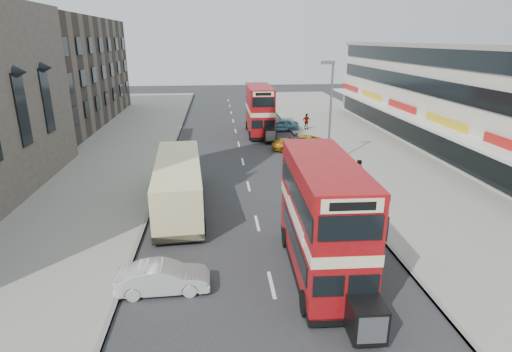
# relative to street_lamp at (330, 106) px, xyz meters

# --- Properties ---
(ground) EXTENTS (160.00, 160.00, 0.00)m
(ground) POSITION_rel_street_lamp_xyz_m (-6.52, -18.00, -4.78)
(ground) COLOR #28282B
(ground) RESTS_ON ground
(road_surface) EXTENTS (12.00, 90.00, 0.01)m
(road_surface) POSITION_rel_street_lamp_xyz_m (-6.52, 2.00, -4.78)
(road_surface) COLOR #28282B
(road_surface) RESTS_ON ground
(pavement_right) EXTENTS (12.00, 90.00, 0.15)m
(pavement_right) POSITION_rel_street_lamp_xyz_m (5.48, 2.00, -4.71)
(pavement_right) COLOR gray
(pavement_right) RESTS_ON ground
(pavement_left) EXTENTS (12.00, 90.00, 0.15)m
(pavement_left) POSITION_rel_street_lamp_xyz_m (-18.52, 2.00, -4.71)
(pavement_left) COLOR gray
(pavement_left) RESTS_ON ground
(kerb_left) EXTENTS (0.20, 90.00, 0.16)m
(kerb_left) POSITION_rel_street_lamp_xyz_m (-12.62, 2.00, -4.71)
(kerb_left) COLOR gray
(kerb_left) RESTS_ON ground
(kerb_right) EXTENTS (0.20, 90.00, 0.16)m
(kerb_right) POSITION_rel_street_lamp_xyz_m (-0.42, 2.00, -4.71)
(kerb_right) COLOR gray
(kerb_right) RESTS_ON ground
(brick_terrace) EXTENTS (14.00, 28.00, 12.00)m
(brick_terrace) POSITION_rel_street_lamp_xyz_m (-28.52, 20.00, 1.22)
(brick_terrace) COLOR #66594C
(brick_terrace) RESTS_ON ground
(commercial_row) EXTENTS (9.90, 46.20, 9.30)m
(commercial_row) POSITION_rel_street_lamp_xyz_m (13.42, 4.00, -0.09)
(commercial_row) COLOR beige
(commercial_row) RESTS_ON ground
(street_lamp) EXTENTS (1.00, 0.20, 8.12)m
(street_lamp) POSITION_rel_street_lamp_xyz_m (0.00, 0.00, 0.00)
(street_lamp) COLOR slate
(street_lamp) RESTS_ON ground
(bus_main) EXTENTS (2.67, 8.90, 4.86)m
(bus_main) POSITION_rel_street_lamp_xyz_m (-4.32, -15.26, -2.22)
(bus_main) COLOR black
(bus_main) RESTS_ON ground
(bus_second) EXTENTS (2.51, 8.85, 4.86)m
(bus_second) POSITION_rel_street_lamp_xyz_m (-4.05, 12.24, -2.23)
(bus_second) COLOR black
(bus_second) RESTS_ON ground
(coach) EXTENTS (3.22, 10.26, 2.68)m
(coach) POSITION_rel_street_lamp_xyz_m (-10.92, -7.30, -3.20)
(coach) COLOR black
(coach) RESTS_ON ground
(car_left_front) EXTENTS (3.72, 1.39, 1.21)m
(car_left_front) POSITION_rel_street_lamp_xyz_m (-10.88, -16.01, -4.18)
(car_left_front) COLOR silver
(car_left_front) RESTS_ON ground
(car_right_a) EXTENTS (4.80, 2.41, 1.34)m
(car_right_a) POSITION_rel_street_lamp_xyz_m (-1.18, -0.77, -4.12)
(car_right_a) COLOR maroon
(car_right_a) RESTS_ON ground
(car_right_b) EXTENTS (4.88, 2.30, 1.35)m
(car_right_b) POSITION_rel_street_lamp_xyz_m (-1.26, 5.30, -4.11)
(car_right_b) COLOR #C48A13
(car_right_b) RESTS_ON ground
(car_right_c) EXTENTS (3.95, 1.71, 1.33)m
(car_right_c) POSITION_rel_street_lamp_xyz_m (-1.56, 13.61, -4.12)
(car_right_c) COLOR #5490A8
(car_right_c) RESTS_ON ground
(pedestrian_near) EXTENTS (0.77, 0.68, 1.76)m
(pedestrian_near) POSITION_rel_street_lamp_xyz_m (0.92, -4.67, -3.76)
(pedestrian_near) COLOR gray
(pedestrian_near) RESTS_ON pavement_right
(pedestrian_far) EXTENTS (1.09, 0.67, 1.74)m
(pedestrian_far) POSITION_rel_street_lamp_xyz_m (1.26, 13.54, -3.76)
(pedestrian_far) COLOR gray
(pedestrian_far) RESTS_ON pavement_right
(cyclist) EXTENTS (0.77, 1.94, 2.11)m
(cyclist) POSITION_rel_street_lamp_xyz_m (-1.84, 3.14, -4.08)
(cyclist) COLOR gray
(cyclist) RESTS_ON ground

